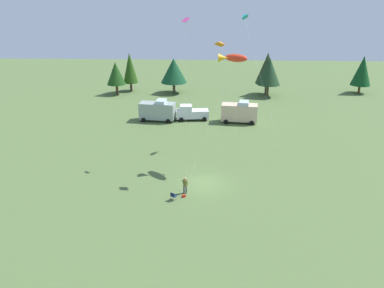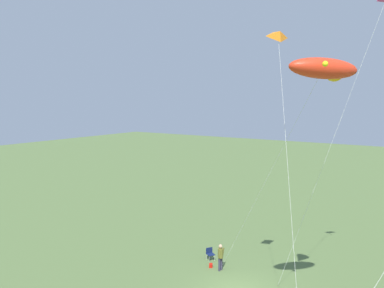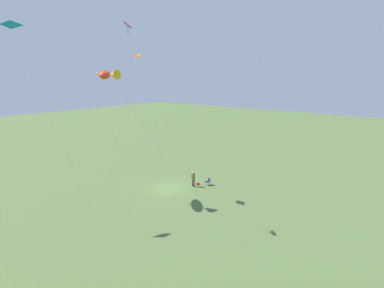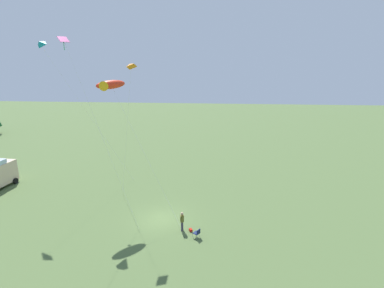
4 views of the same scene
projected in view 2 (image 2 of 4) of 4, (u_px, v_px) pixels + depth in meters
The scene contains 6 objects.
person_kite_flyer at pixel (220, 255), 23.98m from camera, with size 0.58×0.38×1.74m.
folding_chair at pixel (210, 253), 25.66m from camera, with size 0.66×0.66×0.82m.
backpack_on_grass at pixel (211, 265), 24.57m from camera, with size 0.32×0.22×0.22m, color red.
kite_large_fish at pixel (326, 69), 14.89m from camera, with size 6.52×8.73×12.62m.
kite_delta_orange at pixel (280, 37), 17.15m from camera, with size 4.18×3.20×14.20m.
kite_diamond_rainbow at pixel (379, 20), 18.07m from camera, with size 0.91×5.38×16.07m.
Camera 2 is at (18.36, 9.03, 10.89)m, focal length 35.00 mm.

